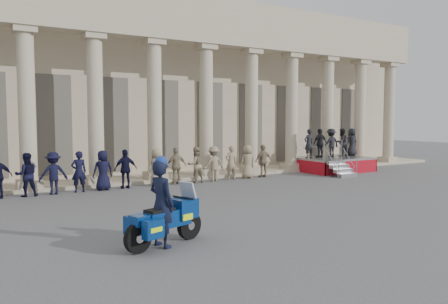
% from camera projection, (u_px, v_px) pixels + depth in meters
% --- Properties ---
extents(ground, '(90.00, 90.00, 0.00)m').
position_uv_depth(ground, '(220.00, 220.00, 12.06)').
color(ground, '#4D4D50').
rests_on(ground, ground).
extents(building, '(40.00, 12.50, 9.00)m').
position_uv_depth(building, '(87.00, 89.00, 24.36)').
color(building, tan).
rests_on(building, ground).
extents(officer_rank, '(19.81, 0.60, 1.58)m').
position_uv_depth(officer_rank, '(53.00, 173.00, 16.22)').
color(officer_rank, black).
rests_on(officer_rank, ground).
extents(reviewing_stand, '(3.86, 3.72, 2.30)m').
position_uv_depth(reviewing_stand, '(334.00, 149.00, 23.62)').
color(reviewing_stand, gray).
rests_on(reviewing_stand, ground).
extents(motorcycle, '(2.06, 1.14, 1.36)m').
position_uv_depth(motorcycle, '(166.00, 219.00, 9.60)').
color(motorcycle, black).
rests_on(motorcycle, ground).
extents(rider, '(0.65, 0.80, 2.00)m').
position_uv_depth(rider, '(161.00, 202.00, 9.48)').
color(rider, black).
rests_on(rider, ground).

